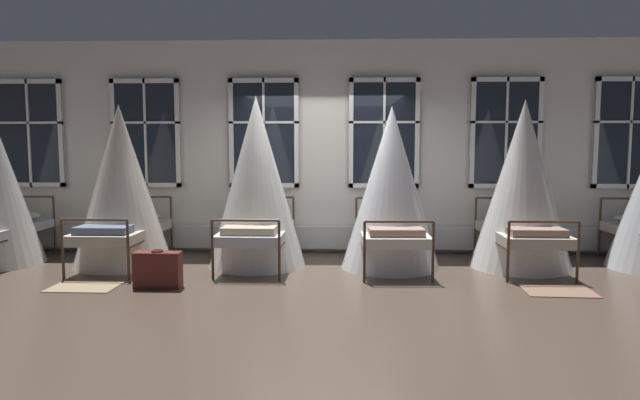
{
  "coord_description": "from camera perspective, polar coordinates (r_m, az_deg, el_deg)",
  "views": [
    {
      "loc": [
        0.27,
        -7.59,
        1.72
      ],
      "look_at": [
        -0.02,
        0.24,
        0.95
      ],
      "focal_mm": 31.3,
      "sensor_mm": 36.0,
      "label": 1
    }
  ],
  "objects": [
    {
      "name": "rug_second",
      "position": [
        7.46,
        -22.92,
        -8.16
      ],
      "size": [
        0.81,
        0.57,
        0.01
      ],
      "primitive_type": "cube",
      "rotation": [
        0.0,
        0.0,
        -0.01
      ],
      "color": "#8E7A5B",
      "rests_on": "ground"
    },
    {
      "name": "back_wall_with_windows",
      "position": [
        8.97,
        0.4,
        5.38
      ],
      "size": [
        13.63,
        0.1,
        3.37
      ],
      "primitive_type": "cube",
      "color": "silver",
      "rests_on": "ground"
    },
    {
      "name": "cot_third",
      "position": [
        7.98,
        -6.48,
        1.59
      ],
      "size": [
        1.38,
        1.83,
        2.42
      ],
      "rotation": [
        0.0,
        0.0,
        1.55
      ],
      "color": "#4C3323",
      "rests_on": "ground"
    },
    {
      "name": "cot_fourth",
      "position": [
        7.87,
        7.26,
        0.99
      ],
      "size": [
        1.38,
        1.84,
        2.27
      ],
      "rotation": [
        0.0,
        0.0,
        1.6
      ],
      "color": "#4C3323",
      "rests_on": "ground"
    },
    {
      "name": "suitcase_dark",
      "position": [
        7.07,
        -16.24,
        -6.86
      ],
      "size": [
        0.56,
        0.22,
        0.47
      ],
      "rotation": [
        0.0,
        0.0,
        -0.01
      ],
      "color": "#5B231E",
      "rests_on": "ground"
    },
    {
      "name": "rug_fifth",
      "position": [
        7.25,
        23.18,
        -8.56
      ],
      "size": [
        0.83,
        0.6,
        0.01
      ],
      "primitive_type": "cube",
      "rotation": [
        0.0,
        0.0,
        -0.05
      ],
      "color": "brown",
      "rests_on": "ground"
    },
    {
      "name": "cot_fifth",
      "position": [
        8.29,
        20.0,
        1.23
      ],
      "size": [
        1.38,
        1.83,
        2.36
      ],
      "rotation": [
        0.0,
        0.0,
        1.56
      ],
      "color": "#4C3323",
      "rests_on": "ground"
    },
    {
      "name": "cot_second",
      "position": [
        8.47,
        -19.66,
        1.15
      ],
      "size": [
        1.38,
        1.83,
        2.3
      ],
      "rotation": [
        0.0,
        0.0,
        1.56
      ],
      "color": "#4C3323",
      "rests_on": "ground"
    },
    {
      "name": "ground",
      "position": [
        7.79,
        0.09,
        -7.16
      ],
      "size": [
        25.26,
        25.26,
        0.0
      ],
      "primitive_type": "plane",
      "color": "#4C3D33"
    },
    {
      "name": "window_bank",
      "position": [
        8.87,
        0.38,
        1.48
      ],
      "size": [
        10.61,
        0.1,
        2.7
      ],
      "color": "black",
      "rests_on": "ground"
    }
  ]
}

